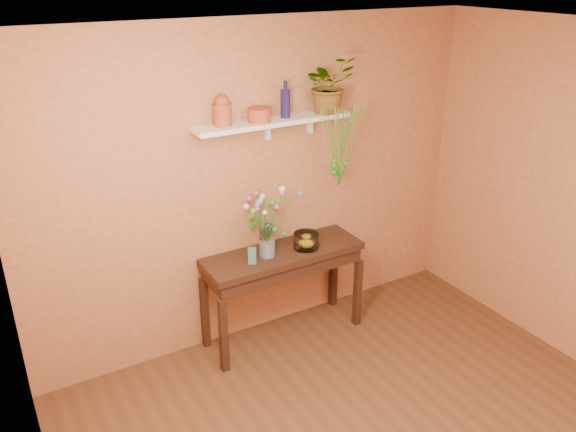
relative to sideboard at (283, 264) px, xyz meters
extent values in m
plane|color=silver|center=(-0.08, -1.76, 1.99)|extent=(4.00, 4.00, 0.00)
cube|color=tan|center=(-0.08, 0.24, 0.64)|extent=(4.00, 0.04, 2.70)
cube|color=tan|center=(-2.08, -1.76, 0.64)|extent=(0.04, 4.00, 2.70)
cube|color=#351F16|center=(0.00, 0.00, 0.09)|extent=(1.38, 0.44, 0.06)
cube|color=#351F16|center=(0.00, 0.00, 0.00)|extent=(1.32, 0.41, 0.12)
cube|color=#351F16|center=(-0.66, -0.19, -0.38)|extent=(0.06, 0.06, 0.66)
cube|color=#351F16|center=(0.66, -0.19, -0.38)|extent=(0.06, 0.06, 0.66)
cube|color=#351F16|center=(-0.66, 0.19, -0.38)|extent=(0.06, 0.06, 0.66)
cube|color=#351F16|center=(0.66, 0.19, -0.38)|extent=(0.06, 0.06, 0.66)
cube|color=white|center=(-0.03, 0.11, 1.21)|extent=(1.30, 0.24, 0.04)
cube|color=white|center=(-0.03, 0.21, 1.11)|extent=(0.04, 0.05, 0.15)
cube|color=white|center=(0.37, 0.21, 1.11)|extent=(0.04, 0.05, 0.15)
cylinder|color=#BD4026|center=(-0.44, 0.13, 1.31)|extent=(0.16, 0.16, 0.16)
sphere|color=#BD4026|center=(-0.44, 0.13, 1.40)|extent=(0.11, 0.11, 0.11)
cylinder|color=#BD4026|center=(-0.15, 0.09, 1.28)|extent=(0.20, 0.20, 0.11)
cylinder|color=#191546|center=(0.09, 0.11, 1.33)|extent=(0.08, 0.08, 0.22)
cylinder|color=#191546|center=(0.09, 0.11, 1.48)|extent=(0.03, 0.03, 0.07)
imported|color=#22801F|center=(0.47, 0.08, 1.45)|extent=(0.41, 0.36, 0.45)
cylinder|color=#22801F|center=(0.62, -0.06, 0.95)|extent=(0.10, 0.20, 0.71)
cylinder|color=#4EA22D|center=(0.39, -0.06, 1.09)|extent=(0.19, 0.05, 0.43)
cylinder|color=#4EA22D|center=(0.33, -0.10, 1.02)|extent=(0.20, 0.14, 0.56)
cylinder|color=#22801F|center=(0.50, -0.08, 0.98)|extent=(0.06, 0.10, 0.65)
cylinder|color=#4EA22D|center=(0.56, -0.07, 1.06)|extent=(0.06, 0.12, 0.50)
cylinder|color=#4EA22D|center=(0.43, -0.07, 1.06)|extent=(0.14, 0.25, 0.49)
cylinder|color=#22801F|center=(0.50, -0.09, 0.95)|extent=(0.08, 0.21, 0.70)
cylinder|color=#4EA22D|center=(0.48, -0.07, 1.10)|extent=(0.08, 0.06, 0.41)
cylinder|color=#4EA22D|center=(0.48, -0.03, 0.98)|extent=(0.12, 0.11, 0.65)
cylinder|color=#22801F|center=(0.45, -0.04, 0.98)|extent=(0.22, 0.07, 0.65)
cylinder|color=#4EA22D|center=(0.59, -0.03, 1.06)|extent=(0.10, 0.07, 0.48)
cylinder|color=#4EA22D|center=(0.58, -0.08, 1.09)|extent=(0.06, 0.17, 0.43)
cylinder|color=#22801F|center=(0.52, -0.06, 1.01)|extent=(0.20, 0.18, 0.60)
sphere|color=#22801F|center=(0.42, -0.09, 0.82)|extent=(0.05, 0.05, 0.05)
sphere|color=#22801F|center=(0.57, -0.05, 0.81)|extent=(0.05, 0.05, 0.05)
sphere|color=#22801F|center=(0.44, -0.08, 0.76)|extent=(0.05, 0.05, 0.05)
sphere|color=#22801F|center=(0.52, -0.03, 0.73)|extent=(0.05, 0.05, 0.05)
cylinder|color=white|center=(-0.16, -0.02, 0.26)|extent=(0.13, 0.13, 0.27)
cylinder|color=silver|center=(-0.16, -0.02, 0.19)|extent=(0.12, 0.12, 0.13)
cylinder|color=#386B28|center=(-0.17, -0.08, 0.46)|extent=(0.02, 0.13, 0.38)
sphere|color=#22801F|center=(-0.18, -0.14, 0.64)|extent=(0.05, 0.05, 0.05)
cylinder|color=#386B28|center=(-0.13, -0.08, 0.49)|extent=(0.07, 0.14, 0.44)
sphere|color=#BD4481|center=(-0.09, -0.14, 0.70)|extent=(0.04, 0.04, 0.04)
cylinder|color=#386B28|center=(-0.14, -0.06, 0.43)|extent=(0.05, 0.09, 0.32)
sphere|color=#BD4481|center=(-0.12, -0.10, 0.58)|extent=(0.05, 0.05, 0.05)
cylinder|color=#386B28|center=(-0.11, -0.05, 0.49)|extent=(0.12, 0.07, 0.44)
sphere|color=silver|center=(-0.05, -0.08, 0.71)|extent=(0.05, 0.05, 0.05)
cylinder|color=#386B28|center=(-0.03, -0.05, 0.46)|extent=(0.27, 0.08, 0.38)
sphere|color=#4E78C4|center=(0.11, -0.08, 0.65)|extent=(0.03, 0.03, 0.03)
cylinder|color=#386B28|center=(-0.11, -0.01, 0.42)|extent=(0.12, 0.01, 0.31)
sphere|color=#598C39|center=(-0.05, -0.01, 0.58)|extent=(0.05, 0.05, 0.05)
cylinder|color=#386B28|center=(-0.11, 0.02, 0.39)|extent=(0.10, 0.08, 0.26)
sphere|color=#BD4481|center=(-0.06, 0.05, 0.52)|extent=(0.04, 0.04, 0.04)
cylinder|color=#386B28|center=(-0.12, 0.04, 0.40)|extent=(0.08, 0.12, 0.28)
sphere|color=#598C39|center=(-0.08, 0.10, 0.54)|extent=(0.04, 0.04, 0.04)
cylinder|color=#386B28|center=(-0.14, 0.05, 0.43)|extent=(0.04, 0.15, 0.33)
sphere|color=silver|center=(-0.13, 0.12, 0.59)|extent=(0.05, 0.05, 0.05)
cylinder|color=#386B28|center=(-0.16, 0.04, 0.42)|extent=(0.01, 0.11, 0.30)
sphere|color=silver|center=(-0.17, 0.09, 0.57)|extent=(0.05, 0.05, 0.05)
cylinder|color=#386B28|center=(-0.16, 0.07, 0.45)|extent=(0.01, 0.18, 0.37)
sphere|color=#22801F|center=(-0.16, 0.16, 0.63)|extent=(0.04, 0.04, 0.04)
cylinder|color=#386B28|center=(-0.18, 0.02, 0.46)|extent=(0.05, 0.09, 0.39)
sphere|color=#BD4481|center=(-0.21, 0.06, 0.66)|extent=(0.05, 0.05, 0.05)
cylinder|color=#386B28|center=(-0.21, 0.04, 0.44)|extent=(0.10, 0.13, 0.34)
sphere|color=#BD4481|center=(-0.25, 0.11, 0.61)|extent=(0.05, 0.05, 0.05)
cylinder|color=#386B28|center=(-0.24, 0.01, 0.42)|extent=(0.16, 0.06, 0.31)
sphere|color=silver|center=(-0.31, 0.04, 0.58)|extent=(0.05, 0.05, 0.05)
cylinder|color=#386B28|center=(-0.20, -0.02, 0.43)|extent=(0.09, 0.01, 0.33)
sphere|color=#4E78C4|center=(-0.24, -0.02, 0.60)|extent=(0.04, 0.04, 0.04)
cylinder|color=#386B28|center=(-0.23, -0.03, 0.40)|extent=(0.15, 0.04, 0.27)
sphere|color=#598C39|center=(-0.30, -0.05, 0.53)|extent=(0.05, 0.05, 0.05)
cylinder|color=#386B28|center=(-0.22, -0.06, 0.43)|extent=(0.13, 0.09, 0.33)
sphere|color=#BD4481|center=(-0.28, -0.10, 0.60)|extent=(0.04, 0.04, 0.04)
cylinder|color=#386B28|center=(-0.26, -0.10, 0.45)|extent=(0.20, 0.19, 0.37)
sphere|color=#598C39|center=(-0.36, -0.19, 0.63)|extent=(0.04, 0.04, 0.04)
cylinder|color=#386B28|center=(-0.21, -0.09, 0.43)|extent=(0.09, 0.15, 0.32)
sphere|color=silver|center=(-0.25, -0.16, 0.58)|extent=(0.04, 0.04, 0.04)
sphere|color=#22801F|center=(-0.17, 0.12, 0.39)|extent=(0.04, 0.04, 0.04)
sphere|color=#22801F|center=(-0.23, 0.11, 0.36)|extent=(0.04, 0.04, 0.04)
sphere|color=#22801F|center=(-0.13, -0.08, 0.38)|extent=(0.04, 0.04, 0.04)
sphere|color=#22801F|center=(-0.11, -0.04, 0.43)|extent=(0.04, 0.04, 0.04)
sphere|color=#22801F|center=(-0.03, -0.08, 0.32)|extent=(0.04, 0.04, 0.04)
sphere|color=#22801F|center=(-0.26, 0.08, 0.43)|extent=(0.04, 0.04, 0.04)
cylinder|color=white|center=(0.20, -0.04, 0.19)|extent=(0.22, 0.22, 0.13)
cylinder|color=white|center=(0.20, -0.04, 0.13)|extent=(0.21, 0.21, 0.01)
sphere|color=yellow|center=(0.21, -0.03, 0.17)|extent=(0.08, 0.08, 0.08)
cube|color=#2F6883|center=(-0.32, -0.06, 0.19)|extent=(0.08, 0.07, 0.13)
camera|label=1|loc=(-2.13, -3.75, 2.33)|focal=36.01mm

